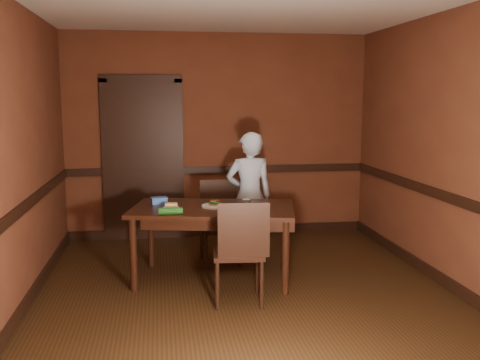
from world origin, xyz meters
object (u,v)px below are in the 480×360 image
object	(u,v)px
dining_table	(213,243)
sauce_jar	(246,204)
chair_far	(220,223)
cheese_saucer	(171,206)
food_tub	(159,201)
person	(249,196)
sandwich_plate	(215,205)
chair_near	(238,251)

from	to	relation	value
dining_table	sauce_jar	xyz separation A→B (m)	(0.32, -0.13, 0.43)
chair_far	sauce_jar	xyz separation A→B (m)	(0.19, -0.69, 0.35)
cheese_saucer	chair_far	bearing A→B (deg)	45.28
chair_far	cheese_saucer	world-z (taller)	chair_far
food_tub	person	bearing A→B (deg)	11.15
person	sandwich_plate	bearing A→B (deg)	51.54
chair_far	food_tub	world-z (taller)	chair_far
dining_table	sandwich_plate	bearing A→B (deg)	17.02
person	food_tub	size ratio (longest dim) A/B	7.93
dining_table	chair_far	xyz separation A→B (m)	(0.13, 0.56, 0.08)
person	chair_near	bearing A→B (deg)	73.01
chair_near	sandwich_plate	bearing A→B (deg)	-72.67
cheese_saucer	food_tub	bearing A→B (deg)	116.15
dining_table	sandwich_plate	xyz separation A→B (m)	(0.02, 0.00, 0.40)
sauce_jar	food_tub	world-z (taller)	sauce_jar
chair_near	sauce_jar	distance (m)	0.63
dining_table	sauce_jar	distance (m)	0.55
chair_near	sandwich_plate	xyz separation A→B (m)	(-0.14, 0.65, 0.30)
chair_near	food_tub	bearing A→B (deg)	-46.59
chair_far	person	xyz separation A→B (m)	(0.35, 0.10, 0.27)
food_tub	sauce_jar	bearing A→B (deg)	-34.26
person	cheese_saucer	bearing A→B (deg)	32.96
sandwich_plate	cheese_saucer	world-z (taller)	sandwich_plate
sauce_jar	cheese_saucer	size ratio (longest dim) A/B	0.57
chair_far	person	world-z (taller)	person
sandwich_plate	person	bearing A→B (deg)	54.56
chair_far	dining_table	bearing A→B (deg)	-105.59
person	sauce_jar	distance (m)	0.81
chair_far	chair_near	distance (m)	1.20
sandwich_plate	food_tub	bearing A→B (deg)	157.12
sandwich_plate	cheese_saucer	bearing A→B (deg)	-179.45
sauce_jar	food_tub	xyz separation A→B (m)	(-0.86, 0.37, -0.01)
food_tub	chair_far	bearing A→B (deg)	14.33
dining_table	food_tub	xyz separation A→B (m)	(-0.54, 0.24, 0.42)
chair_far	food_tub	xyz separation A→B (m)	(-0.67, -0.32, 0.33)
chair_near	person	distance (m)	1.37
sandwich_plate	sauce_jar	distance (m)	0.33
chair_far	cheese_saucer	bearing A→B (deg)	-136.82
sauce_jar	person	bearing A→B (deg)	78.17
chair_far	sandwich_plate	bearing A→B (deg)	-103.51
sandwich_plate	cheese_saucer	xyz separation A→B (m)	(-0.44, -0.00, 0.00)
chair_far	cheese_saucer	xyz separation A→B (m)	(-0.55, -0.56, 0.32)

